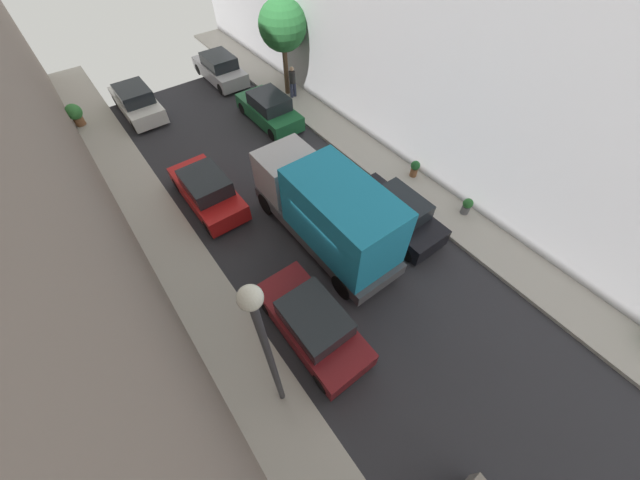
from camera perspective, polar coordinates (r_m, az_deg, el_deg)
The scene contains 16 objects.
ground at distance 13.41m, azimuth 2.71°, elevation -1.88°, with size 32.00×32.00×0.00m, color #2D2D33.
sidewalk_left at distance 12.26m, azimuth -16.31°, elevation -13.03°, with size 2.00×44.00×0.15m, color #B7B2A8.
sidewalk_right at distance 16.01m, azimuth 16.91°, elevation 7.09°, with size 2.00×44.00×0.15m, color #B7B2A8.
parked_car_left_2 at distance 11.07m, azimuth -1.23°, elevation -13.63°, with size 1.78×4.20×1.57m.
parked_car_left_3 at distance 15.37m, azimuth -18.21°, elevation 7.80°, with size 1.78×4.20×1.57m.
parked_car_left_4 at distance 22.62m, azimuth -28.15°, elevation 19.57°, with size 1.78×4.20×1.57m.
parked_car_right_0 at distance 14.02m, azimuth 12.40°, elevation 4.34°, with size 1.78×4.20×1.57m.
parked_car_right_1 at distance 19.81m, azimuth -8.44°, elevation 20.68°, with size 1.78×4.20×1.57m.
parked_car_right_2 at distance 24.46m, azimuth -16.28°, elevation 25.64°, with size 1.78×4.20×1.57m.
delivery_truck at distance 12.34m, azimuth 1.18°, elevation 4.93°, with size 2.26×6.60×3.38m.
pedestrian at distance 21.58m, azimuth -4.59°, elevation 24.85°, with size 0.40×0.36×1.72m.
street_tree_1 at distance 20.94m, azimuth -6.25°, elevation 31.90°, with size 2.51×2.51×4.89m.
potted_plant_0 at distance 16.47m, azimuth 15.48°, elevation 11.47°, with size 0.42×0.42×0.80m.
potted_plant_1 at distance 15.46m, azimuth 23.24°, elevation 5.28°, with size 0.41×0.41×0.75m.
potted_plant_2 at distance 23.06m, azimuth -35.63°, elevation 16.73°, with size 0.79×0.79×1.14m.
lamp_post at distance 7.25m, azimuth -9.07°, elevation -16.75°, with size 0.44×0.44×6.09m.
Camera 1 is at (-5.30, -5.95, 10.78)m, focal length 19.25 mm.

